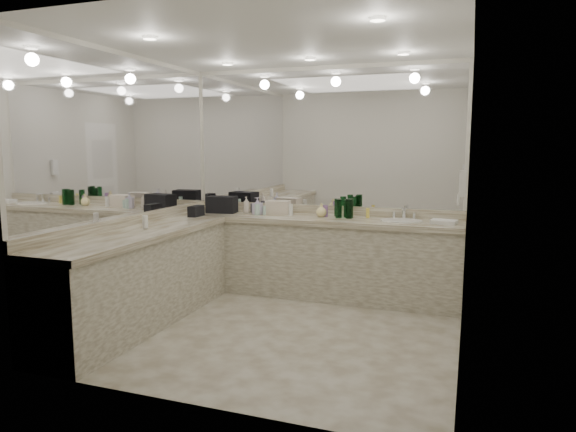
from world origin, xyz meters
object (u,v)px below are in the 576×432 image
at_px(soap_bottle_c, 321,210).
at_px(wall_phone, 462,183).
at_px(sink, 401,222).
at_px(cream_cosmetic_case, 278,207).
at_px(soap_bottle_a, 246,205).
at_px(hand_towel, 444,222).
at_px(black_toiletry_bag, 222,205).
at_px(soap_bottle_b, 257,206).

bearing_deg(soap_bottle_c, wall_phone, -19.54).
relative_size(sink, cream_cosmetic_case, 1.58).
relative_size(wall_phone, soap_bottle_a, 1.21).
bearing_deg(hand_towel, cream_cosmetic_case, 175.57).
distance_m(black_toiletry_bag, cream_cosmetic_case, 0.68).
distance_m(cream_cosmetic_case, hand_towel, 1.88).
relative_size(cream_cosmetic_case, hand_towel, 1.09).
distance_m(sink, soap_bottle_b, 1.65).
bearing_deg(hand_towel, soap_bottle_b, 179.51).
bearing_deg(black_toiletry_bag, sink, 0.74).
distance_m(sink, cream_cosmetic_case, 1.45).
bearing_deg(hand_towel, wall_phone, -69.53).
height_order(black_toiletry_bag, soap_bottle_a, soap_bottle_a).
bearing_deg(black_toiletry_bag, cream_cosmetic_case, 10.60).
relative_size(sink, black_toiletry_bag, 1.29).
relative_size(soap_bottle_a, soap_bottle_c, 1.29).
xyz_separation_m(wall_phone, black_toiletry_bag, (-2.72, 0.47, -0.35)).
bearing_deg(black_toiletry_bag, soap_bottle_a, 12.23).
distance_m(wall_phone, black_toiletry_bag, 2.78).
bearing_deg(wall_phone, black_toiletry_bag, 170.13).
relative_size(black_toiletry_bag, cream_cosmetic_case, 1.22).
bearing_deg(soap_bottle_a, black_toiletry_bag, -167.77).
bearing_deg(soap_bottle_b, soap_bottle_a, 159.23).
bearing_deg(soap_bottle_c, soap_bottle_b, -175.35).
distance_m(soap_bottle_b, soap_bottle_c, 0.76).
bearing_deg(soap_bottle_a, sink, -1.12).
distance_m(wall_phone, hand_towel, 0.65).
bearing_deg(sink, hand_towel, -6.13).
bearing_deg(wall_phone, cream_cosmetic_case, 163.68).
xyz_separation_m(hand_towel, soap_bottle_c, (-1.33, 0.08, 0.06)).
distance_m(black_toiletry_bag, hand_towel, 2.55).
bearing_deg(cream_cosmetic_case, soap_bottle_b, -157.03).
distance_m(black_toiletry_bag, soap_bottle_a, 0.30).
bearing_deg(hand_towel, black_toiletry_bag, 179.56).
bearing_deg(cream_cosmetic_case, sink, -12.15).
xyz_separation_m(sink, hand_towel, (0.44, -0.05, 0.03)).
height_order(soap_bottle_a, soap_bottle_c, soap_bottle_a).
bearing_deg(wall_phone, soap_bottle_c, 160.46).
relative_size(wall_phone, hand_towel, 0.94).
distance_m(sink, soap_bottle_c, 0.90).
height_order(wall_phone, soap_bottle_c, wall_phone).
relative_size(soap_bottle_b, soap_bottle_c, 1.32).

